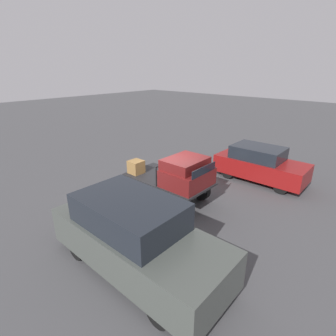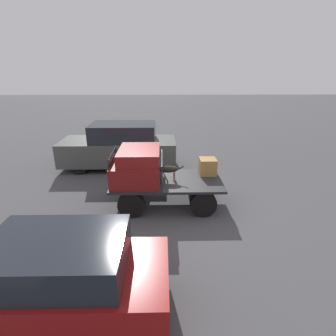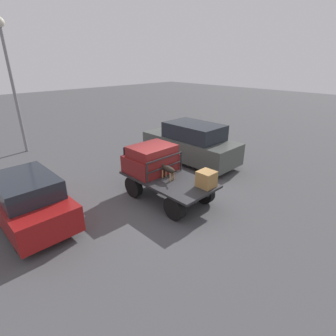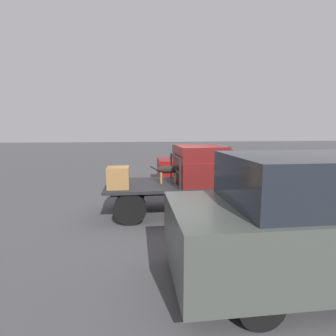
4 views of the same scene
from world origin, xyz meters
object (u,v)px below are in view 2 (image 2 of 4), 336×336
object	(u,v)px
dog	(165,169)
cargo_crate	(208,167)
parked_sedan	(53,280)
flatbed_truck	(167,187)
parked_pickup_far	(120,146)

from	to	relation	value
dog	cargo_crate	size ratio (longest dim) A/B	1.90
parked_sedan	flatbed_truck	bearing A→B (deg)	-109.28
flatbed_truck	parked_sedan	size ratio (longest dim) A/B	0.86
parked_sedan	parked_pickup_far	world-z (taller)	parked_pickup_far
dog	cargo_crate	world-z (taller)	dog
cargo_crate	parked_sedan	xyz separation A→B (m)	(3.42, 4.68, -0.33)
flatbed_truck	cargo_crate	distance (m)	1.55
parked_pickup_far	cargo_crate	bearing A→B (deg)	126.17
cargo_crate	parked_pickup_far	xyz separation A→B (m)	(3.43, -3.13, -0.17)
cargo_crate	parked_pickup_far	size ratio (longest dim) A/B	0.11
flatbed_truck	dog	bearing A→B (deg)	30.43
parked_pickup_far	parked_sedan	bearing A→B (deg)	78.63
dog	flatbed_truck	bearing A→B (deg)	-149.04
dog	parked_sedan	size ratio (longest dim) A/B	0.25
flatbed_truck	dog	xyz separation A→B (m)	(0.06, 0.04, 0.65)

